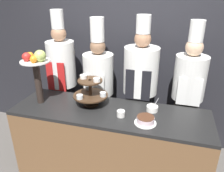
{
  "coord_description": "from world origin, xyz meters",
  "views": [
    {
      "loc": [
        0.58,
        -1.64,
        2.04
      ],
      "look_at": [
        0.0,
        0.42,
        1.11
      ],
      "focal_mm": 35.0,
      "sensor_mm": 36.0,
      "label": 1
    }
  ],
  "objects_px": {
    "tiered_stand": "(90,91)",
    "chef_right": "(188,92)",
    "chef_center_right": "(140,85)",
    "fruit_pedestal": "(36,66)",
    "serving_bowl_far": "(152,108)",
    "chef_left": "(63,75)",
    "cup_white": "(121,114)",
    "cake_round": "(145,120)",
    "chef_center_left": "(99,84)"
  },
  "relations": [
    {
      "from": "tiered_stand",
      "to": "chef_left",
      "type": "xyz_separation_m",
      "value": [
        -0.56,
        0.42,
        -0.02
      ]
    },
    {
      "from": "fruit_pedestal",
      "to": "serving_bowl_far",
      "type": "distance_m",
      "value": 1.33
    },
    {
      "from": "tiered_stand",
      "to": "cake_round",
      "type": "bearing_deg",
      "value": -19.0
    },
    {
      "from": "tiered_stand",
      "to": "chef_center_left",
      "type": "height_order",
      "value": "chef_center_left"
    },
    {
      "from": "fruit_pedestal",
      "to": "cake_round",
      "type": "distance_m",
      "value": 1.29
    },
    {
      "from": "chef_left",
      "to": "chef_center_right",
      "type": "distance_m",
      "value": 1.05
    },
    {
      "from": "cup_white",
      "to": "chef_right",
      "type": "relative_size",
      "value": 0.05
    },
    {
      "from": "tiered_stand",
      "to": "serving_bowl_far",
      "type": "bearing_deg",
      "value": 3.33
    },
    {
      "from": "tiered_stand",
      "to": "cake_round",
      "type": "relative_size",
      "value": 1.81
    },
    {
      "from": "chef_center_right",
      "to": "cup_white",
      "type": "bearing_deg",
      "value": -100.07
    },
    {
      "from": "cake_round",
      "to": "serving_bowl_far",
      "type": "xyz_separation_m",
      "value": [
        0.04,
        0.26,
        -0.01
      ]
    },
    {
      "from": "fruit_pedestal",
      "to": "chef_left",
      "type": "xyz_separation_m",
      "value": [
        0.01,
        0.53,
        -0.29
      ]
    },
    {
      "from": "chef_left",
      "to": "chef_right",
      "type": "distance_m",
      "value": 1.61
    },
    {
      "from": "chef_left",
      "to": "serving_bowl_far",
      "type": "bearing_deg",
      "value": -16.83
    },
    {
      "from": "cup_white",
      "to": "chef_center_right",
      "type": "distance_m",
      "value": 0.6
    },
    {
      "from": "cake_round",
      "to": "tiered_stand",
      "type": "bearing_deg",
      "value": 161.0
    },
    {
      "from": "chef_left",
      "to": "chef_center_left",
      "type": "height_order",
      "value": "chef_left"
    },
    {
      "from": "fruit_pedestal",
      "to": "chef_left",
      "type": "bearing_deg",
      "value": 89.02
    },
    {
      "from": "cake_round",
      "to": "chef_left",
      "type": "relative_size",
      "value": 0.12
    },
    {
      "from": "cup_white",
      "to": "chef_center_right",
      "type": "height_order",
      "value": "chef_center_right"
    },
    {
      "from": "cup_white",
      "to": "chef_right",
      "type": "height_order",
      "value": "chef_right"
    },
    {
      "from": "tiered_stand",
      "to": "chef_center_right",
      "type": "height_order",
      "value": "chef_center_right"
    },
    {
      "from": "fruit_pedestal",
      "to": "chef_center_right",
      "type": "height_order",
      "value": "chef_center_right"
    },
    {
      "from": "tiered_stand",
      "to": "chef_right",
      "type": "relative_size",
      "value": 0.22
    },
    {
      "from": "serving_bowl_far",
      "to": "chef_center_right",
      "type": "bearing_deg",
      "value": 117.28
    },
    {
      "from": "tiered_stand",
      "to": "cup_white",
      "type": "xyz_separation_m",
      "value": [
        0.39,
        -0.16,
        -0.13
      ]
    },
    {
      "from": "cake_round",
      "to": "chef_center_right",
      "type": "xyz_separation_m",
      "value": [
        -0.16,
        0.64,
        0.09
      ]
    },
    {
      "from": "cup_white",
      "to": "chef_center_left",
      "type": "bearing_deg",
      "value": 127.03
    },
    {
      "from": "serving_bowl_far",
      "to": "cup_white",
      "type": "bearing_deg",
      "value": -145.71
    },
    {
      "from": "chef_center_right",
      "to": "chef_left",
      "type": "bearing_deg",
      "value": -180.0
    },
    {
      "from": "chef_right",
      "to": "fruit_pedestal",
      "type": "bearing_deg",
      "value": -161.94
    },
    {
      "from": "cake_round",
      "to": "chef_center_right",
      "type": "height_order",
      "value": "chef_center_right"
    },
    {
      "from": "tiered_stand",
      "to": "chef_center_right",
      "type": "relative_size",
      "value": 0.21
    },
    {
      "from": "fruit_pedestal",
      "to": "serving_bowl_far",
      "type": "relative_size",
      "value": 3.91
    },
    {
      "from": "fruit_pedestal",
      "to": "cup_white",
      "type": "distance_m",
      "value": 1.04
    },
    {
      "from": "cake_round",
      "to": "cup_white",
      "type": "distance_m",
      "value": 0.27
    },
    {
      "from": "cup_white",
      "to": "chef_center_left",
      "type": "relative_size",
      "value": 0.05
    },
    {
      "from": "tiered_stand",
      "to": "chef_center_right",
      "type": "bearing_deg",
      "value": 40.3
    },
    {
      "from": "tiered_stand",
      "to": "serving_bowl_far",
      "type": "height_order",
      "value": "tiered_stand"
    },
    {
      "from": "serving_bowl_far",
      "to": "chef_right",
      "type": "height_order",
      "value": "chef_right"
    },
    {
      "from": "cup_white",
      "to": "chef_center_left",
      "type": "height_order",
      "value": "chef_center_left"
    },
    {
      "from": "cup_white",
      "to": "serving_bowl_far",
      "type": "xyz_separation_m",
      "value": [
        0.3,
        0.2,
        -0.0
      ]
    },
    {
      "from": "cake_round",
      "to": "serving_bowl_far",
      "type": "relative_size",
      "value": 1.35
    },
    {
      "from": "chef_left",
      "to": "chef_center_right",
      "type": "xyz_separation_m",
      "value": [
        1.05,
        0.0,
        -0.02
      ]
    },
    {
      "from": "cake_round",
      "to": "fruit_pedestal",
      "type": "bearing_deg",
      "value": 174.77
    },
    {
      "from": "cake_round",
      "to": "chef_center_left",
      "type": "xyz_separation_m",
      "value": [
        -0.7,
        0.64,
        0.04
      ]
    },
    {
      "from": "fruit_pedestal",
      "to": "chef_left",
      "type": "relative_size",
      "value": 0.34
    },
    {
      "from": "cup_white",
      "to": "tiered_stand",
      "type": "bearing_deg",
      "value": 157.27
    },
    {
      "from": "chef_left",
      "to": "chef_center_left",
      "type": "relative_size",
      "value": 1.04
    },
    {
      "from": "fruit_pedestal",
      "to": "cup_white",
      "type": "height_order",
      "value": "fruit_pedestal"
    }
  ]
}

